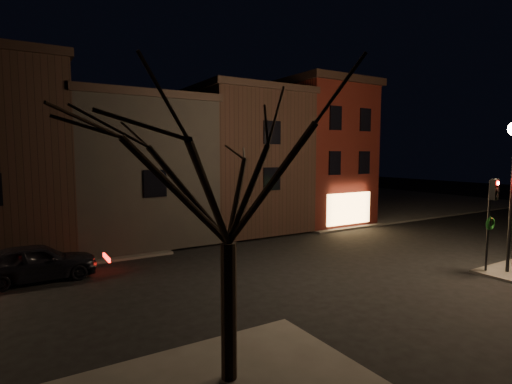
{
  "coord_description": "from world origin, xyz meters",
  "views": [
    {
      "loc": [
        -12.03,
        -14.74,
        5.24
      ],
      "look_at": [
        -0.9,
        3.4,
        3.2
      ],
      "focal_mm": 28.0,
      "sensor_mm": 36.0,
      "label": 1
    }
  ],
  "objects": [
    {
      "name": "ground",
      "position": [
        0.0,
        0.0,
        0.0
      ],
      "size": [
        120.0,
        120.0,
        0.0
      ],
      "primitive_type": "plane",
      "color": "black",
      "rests_on": "ground"
    },
    {
      "name": "sidewalk_far_right",
      "position": [
        20.0,
        20.0,
        0.06
      ],
      "size": [
        30.0,
        30.0,
        0.12
      ],
      "primitive_type": "cube",
      "color": "#2D2B28",
      "rests_on": "ground"
    },
    {
      "name": "corner_building",
      "position": [
        8.0,
        9.47,
        5.4
      ],
      "size": [
        6.5,
        8.5,
        10.5
      ],
      "color": "#45110C",
      "rests_on": "ground"
    },
    {
      "name": "row_building_a",
      "position": [
        1.5,
        10.5,
        4.83
      ],
      "size": [
        7.3,
        10.3,
        9.4
      ],
      "color": "black",
      "rests_on": "ground"
    },
    {
      "name": "row_building_b",
      "position": [
        -5.75,
        10.5,
        4.33
      ],
      "size": [
        7.8,
        10.3,
        8.4
      ],
      "color": "black",
      "rests_on": "ground"
    },
    {
      "name": "traffic_signal",
      "position": [
        5.6,
        -5.51,
        2.81
      ],
      "size": [
        0.58,
        0.38,
        4.05
      ],
      "color": "black",
      "rests_on": "sidewalk_near_right"
    },
    {
      "name": "bare_tree_left",
      "position": [
        -8.0,
        -7.0,
        5.43
      ],
      "size": [
        5.6,
        5.6,
        7.5
      ],
      "color": "black",
      "rests_on": "sidewalk_near_left"
    },
    {
      "name": "parked_car_a",
      "position": [
        -11.34,
        3.7,
        0.79
      ],
      "size": [
        4.62,
        1.86,
        1.57
      ],
      "primitive_type": "imported",
      "rotation": [
        0.0,
        0.0,
        1.57
      ],
      "color": "black",
      "rests_on": "ground"
    }
  ]
}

